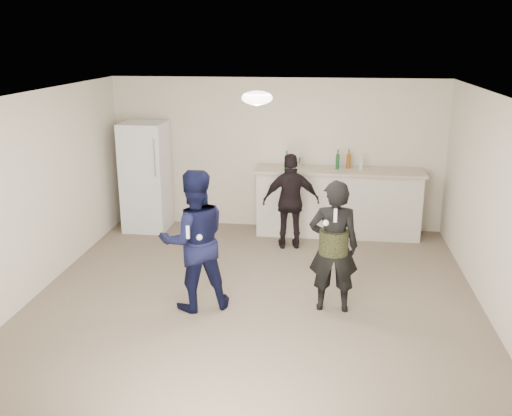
# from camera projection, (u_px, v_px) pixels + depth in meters

# --- Properties ---
(floor) EXTENTS (6.00, 6.00, 0.00)m
(floor) POSITION_uv_depth(u_px,v_px,m) (254.00, 302.00, 6.99)
(floor) COLOR #6B5B4C
(floor) RESTS_ON ground
(ceiling) EXTENTS (6.00, 6.00, 0.00)m
(ceiling) POSITION_uv_depth(u_px,v_px,m) (254.00, 96.00, 6.27)
(ceiling) COLOR silver
(ceiling) RESTS_ON wall_back
(wall_back) EXTENTS (6.00, 0.00, 6.00)m
(wall_back) POSITION_uv_depth(u_px,v_px,m) (277.00, 154.00, 9.48)
(wall_back) COLOR beige
(wall_back) RESTS_ON floor
(wall_front) EXTENTS (6.00, 0.00, 6.00)m
(wall_front) POSITION_uv_depth(u_px,v_px,m) (197.00, 331.00, 3.78)
(wall_front) COLOR beige
(wall_front) RESTS_ON floor
(wall_left) EXTENTS (0.00, 6.00, 6.00)m
(wall_left) POSITION_uv_depth(u_px,v_px,m) (31.00, 197.00, 6.96)
(wall_left) COLOR beige
(wall_left) RESTS_ON floor
(wall_right) EXTENTS (0.00, 6.00, 6.00)m
(wall_right) POSITION_uv_depth(u_px,v_px,m) (500.00, 213.00, 6.31)
(wall_right) COLOR beige
(wall_right) RESTS_ON floor
(counter) EXTENTS (2.60, 0.56, 1.05)m
(counter) POSITION_uv_depth(u_px,v_px,m) (338.00, 204.00, 9.26)
(counter) COLOR beige
(counter) RESTS_ON floor
(counter_top) EXTENTS (2.68, 0.64, 0.04)m
(counter_top) POSITION_uv_depth(u_px,v_px,m) (339.00, 171.00, 9.10)
(counter_top) COLOR beige
(counter_top) RESTS_ON counter
(fridge) EXTENTS (0.70, 0.70, 1.80)m
(fridge) POSITION_uv_depth(u_px,v_px,m) (146.00, 177.00, 9.46)
(fridge) COLOR silver
(fridge) RESTS_ON floor
(fridge_handle) EXTENTS (0.02, 0.02, 0.60)m
(fridge_handle) POSITION_uv_depth(u_px,v_px,m) (155.00, 158.00, 8.96)
(fridge_handle) COLOR silver
(fridge_handle) RESTS_ON fridge
(ceiling_dome) EXTENTS (0.36, 0.36, 0.16)m
(ceiling_dome) POSITION_uv_depth(u_px,v_px,m) (257.00, 98.00, 6.57)
(ceiling_dome) COLOR white
(ceiling_dome) RESTS_ON ceiling
(shaker) EXTENTS (0.08, 0.08, 0.17)m
(shaker) POSITION_uv_depth(u_px,v_px,m) (300.00, 162.00, 9.25)
(shaker) COLOR silver
(shaker) RESTS_ON counter_top
(man) EXTENTS (1.01, 0.92, 1.69)m
(man) POSITION_uv_depth(u_px,v_px,m) (194.00, 240.00, 6.64)
(man) COLOR #101443
(man) RESTS_ON floor
(woman) EXTENTS (0.59, 0.40, 1.59)m
(woman) POSITION_uv_depth(u_px,v_px,m) (334.00, 246.00, 6.60)
(woman) COLOR black
(woman) RESTS_ON floor
(camo_shorts) EXTENTS (0.34, 0.34, 0.28)m
(camo_shorts) POSITION_uv_depth(u_px,v_px,m) (334.00, 242.00, 6.59)
(camo_shorts) COLOR #353B1A
(camo_shorts) RESTS_ON woman
(spectator) EXTENTS (0.90, 0.48, 1.47)m
(spectator) POSITION_uv_depth(u_px,v_px,m) (291.00, 201.00, 8.62)
(spectator) COLOR black
(spectator) RESTS_ON floor
(remote_man) EXTENTS (0.04, 0.04, 0.15)m
(remote_man) POSITION_uv_depth(u_px,v_px,m) (188.00, 232.00, 6.32)
(remote_man) COLOR white
(remote_man) RESTS_ON man
(nunchuk_man) EXTENTS (0.07, 0.07, 0.07)m
(nunchuk_man) POSITION_uv_depth(u_px,v_px,m) (199.00, 237.00, 6.35)
(nunchuk_man) COLOR silver
(nunchuk_man) RESTS_ON man
(remote_woman) EXTENTS (0.04, 0.04, 0.15)m
(remote_woman) POSITION_uv_depth(u_px,v_px,m) (335.00, 215.00, 6.23)
(remote_woman) COLOR silver
(remote_woman) RESTS_ON woman
(nunchuk_woman) EXTENTS (0.07, 0.07, 0.07)m
(nunchuk_woman) POSITION_uv_depth(u_px,v_px,m) (326.00, 223.00, 6.30)
(nunchuk_woman) COLOR white
(nunchuk_woman) RESTS_ON woman
(bottle_cluster) EXTENTS (1.25, 0.30, 0.24)m
(bottle_cluster) POSITION_uv_depth(u_px,v_px,m) (331.00, 162.00, 9.11)
(bottle_cluster) COLOR #17522C
(bottle_cluster) RESTS_ON counter_top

